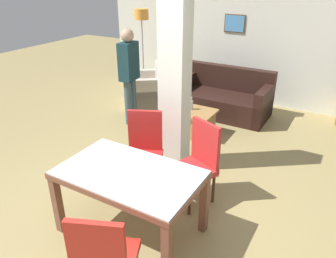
# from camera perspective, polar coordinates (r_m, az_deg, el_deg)

# --- Properties ---
(ground_plane) EXTENTS (18.00, 18.00, 0.00)m
(ground_plane) POSITION_cam_1_polar(r_m,az_deg,el_deg) (3.79, -6.21, -16.96)
(ground_plane) COLOR #998653
(back_wall) EXTENTS (7.20, 0.09, 2.70)m
(back_wall) POSITION_cam_1_polar(r_m,az_deg,el_deg) (7.08, 16.12, 14.94)
(back_wall) COLOR silver
(back_wall) RESTS_ON ground_plane
(divider_pillar) EXTENTS (0.36, 0.29, 2.70)m
(divider_pillar) POSITION_cam_1_polar(r_m,az_deg,el_deg) (4.30, 1.20, 9.39)
(divider_pillar) COLOR silver
(divider_pillar) RESTS_ON ground_plane
(dining_table) EXTENTS (1.44, 0.88, 0.75)m
(dining_table) POSITION_cam_1_polar(r_m,az_deg,el_deg) (3.42, -6.68, -9.71)
(dining_table) COLOR brown
(dining_table) RESTS_ON ground_plane
(dining_chair_near_right) EXTENTS (0.60, 0.60, 1.01)m
(dining_chair_near_right) POSITION_cam_1_polar(r_m,az_deg,el_deg) (2.80, -11.10, -21.19)
(dining_chair_near_right) COLOR red
(dining_chair_near_right) RESTS_ON ground_plane
(dining_chair_far_left) EXTENTS (0.61, 0.61, 1.01)m
(dining_chair_far_left) POSITION_cam_1_polar(r_m,az_deg,el_deg) (4.17, -4.19, -3.36)
(dining_chair_far_left) COLOR red
(dining_chair_far_left) RESTS_ON ground_plane
(dining_chair_far_right) EXTENTS (0.60, 0.60, 1.01)m
(dining_chair_far_right) POSITION_cam_1_polar(r_m,az_deg,el_deg) (3.91, 5.14, -5.48)
(dining_chair_far_right) COLOR red
(dining_chair_far_right) RESTS_ON ground_plane
(sofa) EXTENTS (1.77, 0.89, 0.88)m
(sofa) POSITION_cam_1_polar(r_m,az_deg,el_deg) (6.56, 9.63, 5.19)
(sofa) COLOR black
(sofa) RESTS_ON ground_plane
(armchair) EXTENTS (1.19, 1.19, 0.84)m
(armchair) POSITION_cam_1_polar(r_m,az_deg,el_deg) (6.98, -3.70, 6.73)
(armchair) COLOR #BFB3A5
(armchair) RESTS_ON ground_plane
(coffee_table) EXTENTS (0.56, 0.58, 0.43)m
(coffee_table) POSITION_cam_1_polar(r_m,az_deg,el_deg) (5.62, 5.09, 1.06)
(coffee_table) COLOR #A57842
(coffee_table) RESTS_ON ground_plane
(bottle) EXTENTS (0.06, 0.06, 0.23)m
(bottle) POSITION_cam_1_polar(r_m,az_deg,el_deg) (5.59, 4.09, 4.26)
(bottle) COLOR #B2B7BC
(bottle) RESTS_ON coffee_table
(floor_lamp) EXTENTS (0.30, 0.30, 1.84)m
(floor_lamp) POSITION_cam_1_polar(r_m,az_deg,el_deg) (7.50, -4.59, 17.90)
(floor_lamp) COLOR #B7B7BC
(floor_lamp) RESTS_ON ground_plane
(standing_person) EXTENTS (0.26, 0.40, 1.71)m
(standing_person) POSITION_cam_1_polar(r_m,az_deg,el_deg) (5.88, -6.80, 10.04)
(standing_person) COLOR #3A5157
(standing_person) RESTS_ON ground_plane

